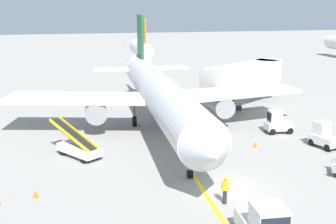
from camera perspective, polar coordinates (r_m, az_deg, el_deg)
The scene contains 12 objects.
ground_plane at distance 28.59m, azimuth 8.31°, elevation -9.80°, with size 300.00×300.00×0.00m, color gray.
taxi_line_yellow at distance 32.48m, azimuth 2.30°, elevation -6.68°, with size 0.30×80.00×0.01m, color yellow.
airliner at distance 40.28m, azimuth -1.10°, elevation 2.46°, with size 28.59×35.29×10.10m.
jet_bridge at distance 51.08m, azimuth 10.43°, elevation 4.82°, with size 12.00×9.27×4.85m.
baggage_tug_near_wing at distance 37.91m, azimuth 19.55°, elevation -2.98°, with size 1.89×2.66×2.10m.
baggage_tug_by_cargo_door at distance 40.83m, azimuth 14.02°, elevation -1.40°, with size 2.47×1.45×2.10m.
belt_loader_forward_hold at distance 34.31m, azimuth -11.58°, elevation -4.46°, with size 3.92×4.80×2.59m.
ground_crew_marshaller at distance 26.18m, azimuth 7.42°, elevation -9.90°, with size 0.36×0.24×1.70m.
safety_cone_nose_left at distance 36.70m, azimuth 11.27°, elevation -4.14°, with size 0.36×0.36×0.44m, color orange.
safety_cone_wingtip_left at distance 41.36m, azimuth -12.56°, elevation -2.14°, with size 0.36×0.36×0.44m, color orange.
safety_cone_wingtip_right at distance 28.19m, azimuth -16.84°, elevation -10.15°, with size 0.36×0.36×0.44m, color orange.
distant_aircraft_mid_right at distance 83.32m, azimuth -3.53°, elevation 8.27°, with size 3.00×10.10×8.80m.
Camera 1 is at (-9.76, -24.31, 11.45)m, focal length 46.95 mm.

